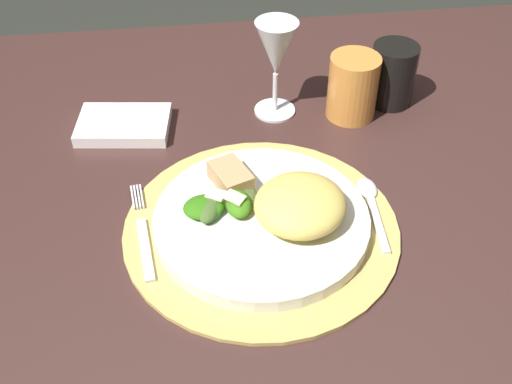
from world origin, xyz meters
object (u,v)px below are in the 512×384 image
(dark_tumbler, at_px, (392,75))
(fork, at_px, (143,235))
(napkin, at_px, (124,125))
(dining_table, at_px, (275,267))
(amber_tumbler, at_px, (353,87))
(dinner_plate, at_px, (261,221))
(spoon, at_px, (371,201))
(wine_glass, at_px, (276,52))

(dark_tumbler, bearing_deg, fork, -146.47)
(napkin, bearing_deg, dining_table, -40.03)
(napkin, height_order, amber_tumbler, amber_tumbler)
(dinner_plate, xyz_separation_m, amber_tumbler, (0.17, 0.23, 0.03))
(dinner_plate, relative_size, spoon, 1.94)
(dining_table, bearing_deg, napkin, 139.97)
(wine_glass, distance_m, amber_tumbler, 0.13)
(dining_table, height_order, dinner_plate, dinner_plate)
(dinner_plate, height_order, fork, dinner_plate)
(dining_table, distance_m, amber_tumbler, 0.30)
(spoon, bearing_deg, napkin, 146.88)
(dining_table, height_order, spoon, spoon)
(dining_table, height_order, dark_tumbler, dark_tumbler)
(dining_table, height_order, napkin, napkin)
(spoon, bearing_deg, dinner_plate, -170.04)
(amber_tumbler, distance_m, dark_tumbler, 0.08)
(dinner_plate, distance_m, napkin, 0.30)
(napkin, distance_m, wine_glass, 0.25)
(dinner_plate, distance_m, spoon, 0.15)
(dining_table, relative_size, dark_tumbler, 14.04)
(spoon, bearing_deg, fork, -175.44)
(wine_glass, height_order, dark_tumbler, wine_glass)
(wine_glass, distance_m, dark_tumbler, 0.19)
(dining_table, height_order, wine_glass, wine_glass)
(dark_tumbler, bearing_deg, dining_table, -136.99)
(dark_tumbler, bearing_deg, napkin, -176.89)
(napkin, bearing_deg, dark_tumbler, 3.11)
(dining_table, bearing_deg, amber_tumbler, 50.26)
(napkin, bearing_deg, dinner_plate, -53.49)
(fork, xyz_separation_m, spoon, (0.30, 0.02, 0.00))
(dinner_plate, bearing_deg, fork, 179.03)
(wine_glass, bearing_deg, dining_table, -97.65)
(fork, height_order, amber_tumbler, amber_tumbler)
(dinner_plate, bearing_deg, amber_tumbler, 53.55)
(fork, relative_size, dark_tumbler, 1.75)
(spoon, xyz_separation_m, wine_glass, (-0.09, 0.23, 0.10))
(dinner_plate, bearing_deg, dining_table, 63.80)
(dining_table, bearing_deg, spoon, -17.77)
(dinner_plate, distance_m, wine_glass, 0.28)
(fork, bearing_deg, dinner_plate, -0.97)
(dining_table, xyz_separation_m, amber_tumbler, (0.14, 0.17, 0.20))
(napkin, relative_size, dark_tumbler, 1.39)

